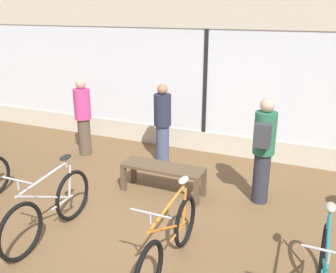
# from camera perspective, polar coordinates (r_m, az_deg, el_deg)

# --- Properties ---
(ground_plane) EXTENTS (24.00, 24.00, 0.00)m
(ground_plane) POSITION_cam_1_polar(r_m,az_deg,el_deg) (5.56, -5.80, -13.59)
(ground_plane) COLOR brown
(shop_back_wall) EXTENTS (12.00, 0.08, 3.20)m
(shop_back_wall) POSITION_cam_1_polar(r_m,az_deg,el_deg) (7.86, 5.77, 9.03)
(shop_back_wall) COLOR beige
(shop_back_wall) RESTS_ON ground_plane
(bicycle_left) EXTENTS (0.46, 1.79, 1.06)m
(bicycle_left) POSITION_cam_1_polar(r_m,az_deg,el_deg) (5.40, -17.62, -10.53)
(bicycle_left) COLOR black
(bicycle_left) RESTS_ON ground_plane
(bicycle_right) EXTENTS (0.46, 1.76, 1.02)m
(bicycle_right) POSITION_cam_1_polar(r_m,az_deg,el_deg) (4.60, 0.21, -15.58)
(bicycle_right) COLOR black
(bicycle_right) RESTS_ON ground_plane
(display_bench) EXTENTS (1.40, 0.44, 0.49)m
(display_bench) POSITION_cam_1_polar(r_m,az_deg,el_deg) (6.28, -0.78, -5.29)
(display_bench) COLOR brown
(display_bench) RESTS_ON ground_plane
(customer_near_rack) EXTENTS (0.34, 0.48, 1.72)m
(customer_near_rack) POSITION_cam_1_polar(r_m,az_deg,el_deg) (5.98, 14.34, -1.74)
(customer_near_rack) COLOR #2D2D38
(customer_near_rack) RESTS_ON ground_plane
(customer_by_window) EXTENTS (0.55, 0.54, 1.63)m
(customer_by_window) POSITION_cam_1_polar(r_m,az_deg,el_deg) (8.03, -12.86, 3.28)
(customer_by_window) COLOR brown
(customer_by_window) RESTS_ON ground_plane
(customer_mid_floor) EXTENTS (0.37, 0.37, 1.61)m
(customer_mid_floor) POSITION_cam_1_polar(r_m,az_deg,el_deg) (7.39, -0.83, 2.16)
(customer_mid_floor) COLOR #424C6B
(customer_mid_floor) RESTS_ON ground_plane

